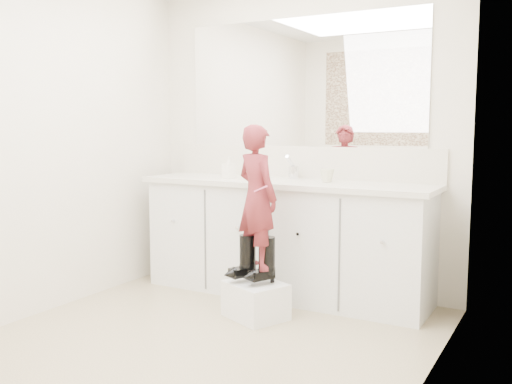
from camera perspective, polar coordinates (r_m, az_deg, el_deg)
The scene contains 16 objects.
floor at distance 3.51m, azimuth -6.36°, elevation -15.19°, with size 3.00×3.00×0.00m, color #826B55.
wall_back at distance 4.56m, azimuth 4.50°, elevation 5.34°, with size 2.60×2.60×0.00m, color beige.
wall_left at distance 4.16m, azimuth -21.38°, elevation 4.77°, with size 3.00×3.00×0.00m, color beige.
wall_right at distance 2.71m, azimuth 16.29°, elevation 4.19°, with size 3.00×3.00×0.00m, color beige.
vanity_cabinet at distance 4.40m, azimuth 2.90°, elevation -4.87°, with size 2.20×0.55×0.85m, color silver.
countertop at distance 4.32m, azimuth 2.85°, elevation 0.89°, with size 2.28×0.58×0.04m, color beige.
backsplash at distance 4.56m, azimuth 4.40°, elevation 3.01°, with size 2.28×0.03×0.25m, color beige.
mirror at distance 4.56m, azimuth 4.48°, elevation 10.87°, with size 2.00×0.02×1.00m, color white.
faucet at distance 4.46m, azimuth 3.80°, elevation 1.97°, with size 0.08×0.08×0.10m, color silver.
cup at distance 4.22m, azimuth 7.13°, elevation 1.66°, with size 0.11×0.11×0.10m, color beige.
soap_bottle at distance 4.50m, azimuth -2.75°, elevation 2.49°, with size 0.08×0.08×0.18m, color white.
step_stool at distance 3.95m, azimuth -0.03°, elevation -10.77°, with size 0.38×0.32×0.24m, color white.
boot_left at distance 3.92m, azimuth -0.85°, elevation -6.60°, with size 0.12×0.21×0.32m, color black, non-canonical shape.
boot_right at distance 3.85m, azimuth 1.10°, elevation -6.85°, with size 0.12×0.21×0.32m, color black, non-canonical shape.
toddler at distance 3.81m, azimuth 0.11°, elevation -0.51°, with size 0.35×0.23×0.97m, color #B13640.
toothbrush at distance 3.70m, azimuth 0.46°, elevation 0.31°, with size 0.01×0.01×0.14m, color #EB5B89.
Camera 1 is at (1.91, -2.64, 1.31)m, focal length 40.00 mm.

